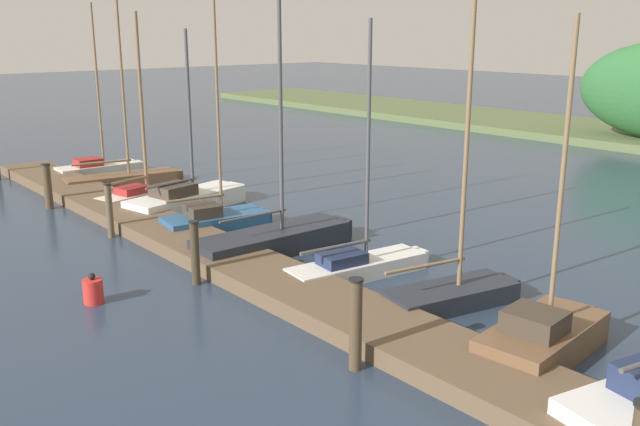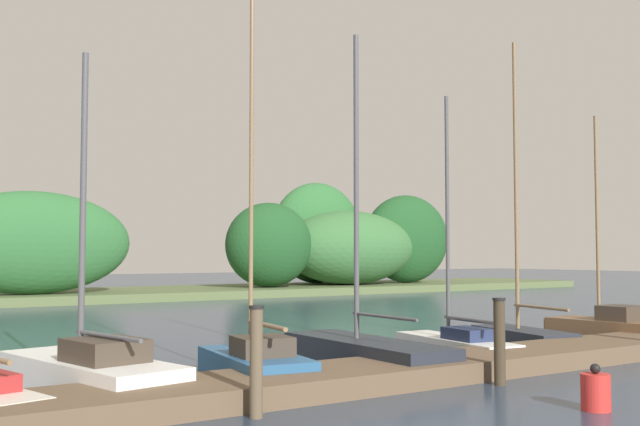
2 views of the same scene
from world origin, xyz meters
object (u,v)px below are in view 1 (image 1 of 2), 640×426
object	(u,v)px
sailboat_4	(217,219)
sailboat_8	(545,334)
mooring_piling_2	(109,210)
sailboat_7	(456,288)
sailboat_3	(189,198)
sailboat_5	(279,237)
sailboat_6	(360,263)
mooring_piling_4	(356,324)
sailboat_2	(144,190)
mooring_piling_3	(195,253)
sailboat_1	(126,177)
mooring_piling_1	(48,186)
sailboat_0	(101,167)
channel_buoy_0	(93,291)

from	to	relation	value
sailboat_4	sailboat_8	distance (m)	10.19
mooring_piling_2	sailboat_7	bearing A→B (deg)	20.59
sailboat_3	sailboat_5	xyz separation A→B (m)	(5.20, -0.37, -0.02)
sailboat_6	mooring_piling_4	world-z (taller)	sailboat_6
sailboat_2	sailboat_6	distance (m)	9.79
mooring_piling_4	mooring_piling_3	bearing A→B (deg)	179.93
mooring_piling_3	sailboat_8	bearing A→B (deg)	22.79
sailboat_8	mooring_piling_3	distance (m)	7.49
sailboat_2	sailboat_7	distance (m)	12.31
mooring_piling_2	sailboat_3	bearing A→B (deg)	112.82
sailboat_1	mooring_piling_1	xyz separation A→B (m)	(1.63, -3.35, 0.42)
sailboat_4	sailboat_5	bearing A→B (deg)	-75.41
sailboat_0	sailboat_5	bearing A→B (deg)	-89.63
sailboat_1	mooring_piling_2	xyz separation A→B (m)	(5.85, -3.16, 0.45)
sailboat_5	mooring_piling_2	size ratio (longest dim) A/B	4.37
sailboat_5	sailboat_1	bearing A→B (deg)	89.30
mooring_piling_1	mooring_piling_4	size ratio (longest dim) A/B	0.90
sailboat_2	channel_buoy_0	world-z (taller)	sailboat_2
sailboat_7	sailboat_8	size ratio (longest dim) A/B	1.29
sailboat_1	mooring_piling_2	distance (m)	6.67
sailboat_0	sailboat_8	size ratio (longest dim) A/B	1.13
sailboat_5	sailboat_7	bearing A→B (deg)	-82.04
channel_buoy_0	mooring_piling_4	bearing A→B (deg)	21.20
mooring_piling_3	sailboat_7	bearing A→B (deg)	37.95
sailboat_6	channel_buoy_0	distance (m)	5.85
sailboat_4	mooring_piling_3	xyz separation A→B (m)	(3.29, -2.61, 0.38)
mooring_piling_1	sailboat_7	bearing A→B (deg)	15.13
sailboat_0	sailboat_7	size ratio (longest dim) A/B	0.87
sailboat_7	sailboat_0	bearing A→B (deg)	102.92
sailboat_3	mooring_piling_2	distance (m)	3.47
sailboat_3	sailboat_4	size ratio (longest dim) A/B	0.78
sailboat_0	sailboat_2	xyz separation A→B (m)	(4.97, -0.63, 0.03)
mooring_piling_2	mooring_piling_3	size ratio (longest dim) A/B	1.03
sailboat_0	mooring_piling_4	bearing A→B (deg)	-98.14
mooring_piling_4	mooring_piling_1	bearing A→B (deg)	-179.52
sailboat_0	sailboat_4	world-z (taller)	sailboat_4
mooring_piling_1	mooring_piling_4	xyz separation A→B (m)	(14.05, 0.12, 0.08)
sailboat_2	mooring_piling_1	size ratio (longest dim) A/B	4.18
mooring_piling_1	mooring_piling_4	bearing A→B (deg)	0.48
sailboat_6	mooring_piling_4	bearing A→B (deg)	-127.10
mooring_piling_2	mooring_piling_4	world-z (taller)	mooring_piling_4
mooring_piling_3	sailboat_0	bearing A→B (deg)	165.81
channel_buoy_0	sailboat_2	bearing A→B (deg)	147.09
sailboat_2	channel_buoy_0	bearing A→B (deg)	-136.25
sailboat_2	sailboat_6	world-z (taller)	sailboat_2
sailboat_0	channel_buoy_0	world-z (taller)	sailboat_0
sailboat_0	sailboat_2	bearing A→B (deg)	-95.19
sailboat_2	mooring_piling_3	size ratio (longest dim) A/B	4.14
sailboat_7	sailboat_5	bearing A→B (deg)	108.69
sailboat_6	mooring_piling_2	xyz separation A→B (m)	(-6.60, -3.10, 0.45)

